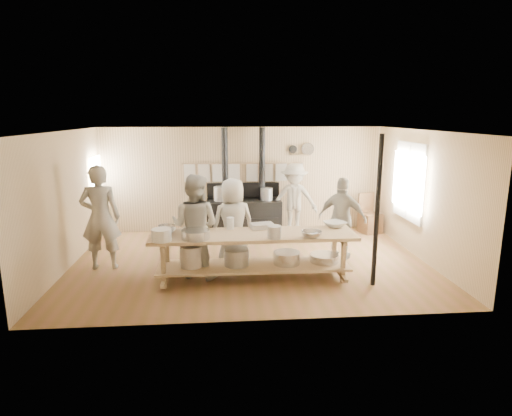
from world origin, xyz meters
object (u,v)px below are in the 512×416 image
Objects in this scene: cook_left at (195,226)px; cook_center at (233,223)px; cook_by_window at (294,199)px; prep_table at (253,251)px; stove at (244,213)px; roasting_pan at (262,226)px; cook_right at (342,219)px; chair at (370,221)px; cook_far_left at (100,218)px.

cook_center is at bearing -126.79° from cook_left.
prep_table is at bearing -105.31° from cook_by_window.
roasting_pan is at bearing -85.90° from stove.
cook_center is at bearing 146.49° from roasting_pan.
prep_table is 2.05× the size of cook_by_window.
cook_by_window is (2.25, 2.61, -0.06)m from cook_left.
cook_right is 1.81m from roasting_pan.
prep_table is at bearing -172.14° from cook_left.
stove reaches higher than prep_table.
chair is at bearing -92.06° from cook_right.
cook_center is 2.23m from cook_right.
stove is 1.38× the size of cook_left.
cook_center is 1.03× the size of cook_right.
roasting_pan is (-2.96, -2.53, 0.61)m from chair.
roasting_pan is at bearing -156.29° from chair.
cook_center is at bearing 39.22° from cook_right.
cook_far_left is at bearing 33.78° from cook_right.
cook_right is 4.10× the size of roasting_pan.
cook_right is at bearing -140.68° from chair.
cook_center reaches higher than cook_right.
roasting_pan is at bearing 129.88° from cook_center.
cook_far_left reaches higher than cook_right.
cook_by_window is at bearing -109.53° from cook_left.
cook_by_window reaches higher than roasting_pan.
prep_table is 1.13m from cook_left.
roasting_pan is (-1.69, -0.64, 0.05)m from cook_right.
cook_far_left is 4.71m from cook_right.
prep_table is 8.78× the size of roasting_pan.
prep_table is 2.08× the size of cook_center.
prep_table is 3.69× the size of chair.
cook_by_window reaches higher than prep_table.
stove reaches higher than cook_center.
roasting_pan is at bearing 166.12° from cook_far_left.
chair is at bearing -2.81° from stove.
cook_left is at bearing 45.71° from cook_right.
cook_far_left reaches higher than cook_left.
cook_right is 1.99m from cook_by_window.
cook_left is at bearing -176.01° from roasting_pan.
cook_right is (4.70, 0.17, -0.16)m from cook_far_left.
cook_by_window is (1.23, 2.85, 0.36)m from prep_table.
cook_right is at bearing -144.75° from cook_left.
cook_left is (1.80, -0.56, -0.06)m from cook_far_left.
stove is 3.16m from chair.
cook_right is at bearing -62.78° from cook_by_window.
cook_far_left is 1.14× the size of cook_by_window.
roasting_pan is at bearing 52.44° from cook_right.
chair is 3.94m from roasting_pan.
cook_center is (-0.33, -2.34, 0.35)m from stove.
cook_right is (2.91, 0.72, -0.10)m from cook_left.
cook_center is at bearing 115.97° from prep_table.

